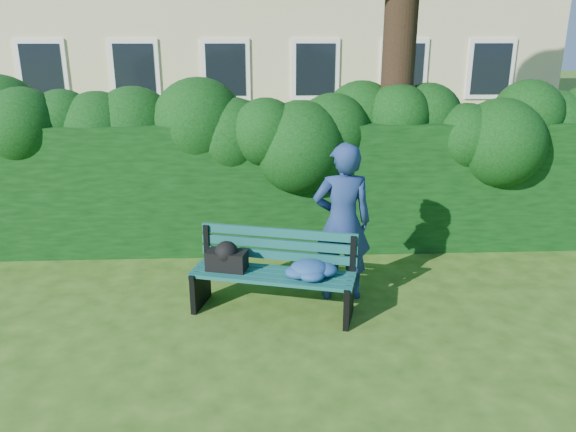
{
  "coord_description": "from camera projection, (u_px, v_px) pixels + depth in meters",
  "views": [
    {
      "loc": [
        -0.3,
        -5.51,
        2.96
      ],
      "look_at": [
        0.0,
        0.6,
        0.95
      ],
      "focal_mm": 35.0,
      "sensor_mm": 36.0,
      "label": 1
    }
  ],
  "objects": [
    {
      "name": "ground",
      "position": [
        291.0,
        315.0,
        6.16
      ],
      "size": [
        80.0,
        80.0,
        0.0
      ],
      "primitive_type": "plane",
      "color": "#294A13",
      "rests_on": "ground"
    },
    {
      "name": "hedge",
      "position": [
        282.0,
        184.0,
        7.97
      ],
      "size": [
        10.0,
        1.0,
        1.8
      ],
      "color": "black",
      "rests_on": "ground"
    },
    {
      "name": "park_bench",
      "position": [
        275.0,
        270.0,
        6.11
      ],
      "size": [
        1.85,
        1.0,
        0.89
      ],
      "rotation": [
        0.0,
        0.0,
        -0.27
      ],
      "color": "#0D4043",
      "rests_on": "ground"
    },
    {
      "name": "man_reading",
      "position": [
        342.0,
        223.0,
        6.32
      ],
      "size": [
        0.68,
        0.45,
        1.83
      ],
      "primitive_type": "imported",
      "rotation": [
        0.0,
        0.0,
        3.16
      ],
      "color": "navy",
      "rests_on": "ground"
    }
  ]
}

